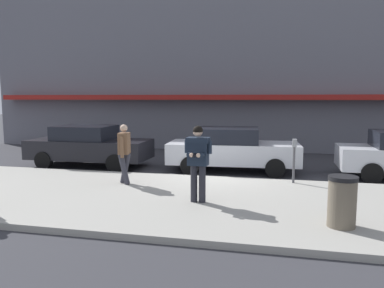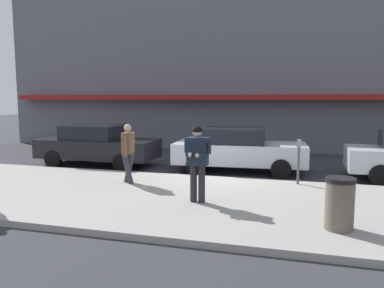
% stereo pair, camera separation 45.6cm
% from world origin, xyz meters
% --- Properties ---
extents(ground_plane, '(80.00, 80.00, 0.00)m').
position_xyz_m(ground_plane, '(0.00, 0.00, 0.00)').
color(ground_plane, '#333338').
extents(sidewalk, '(32.00, 5.30, 0.14)m').
position_xyz_m(sidewalk, '(1.00, -2.85, 0.07)').
color(sidewalk, '#99968E').
rests_on(sidewalk, ground).
extents(curb_paint_line, '(28.00, 0.12, 0.01)m').
position_xyz_m(curb_paint_line, '(1.00, 0.05, 0.00)').
color(curb_paint_line, silver).
rests_on(curb_paint_line, ground).
extents(storefront_facade, '(28.00, 4.70, 10.21)m').
position_xyz_m(storefront_facade, '(1.00, 8.49, 5.10)').
color(storefront_facade, slate).
rests_on(storefront_facade, ground).
extents(parked_sedan_near, '(4.51, 1.95, 1.54)m').
position_xyz_m(parked_sedan_near, '(-4.90, 1.17, 0.79)').
color(parked_sedan_near, black).
rests_on(parked_sedan_near, ground).
extents(parked_sedan_mid, '(4.60, 2.14, 1.54)m').
position_xyz_m(parked_sedan_mid, '(0.47, 1.38, 0.79)').
color(parked_sedan_mid, silver).
rests_on(parked_sedan_mid, ground).
extents(man_texting_on_phone, '(0.65, 0.59, 1.81)m').
position_xyz_m(man_texting_on_phone, '(0.20, -3.18, 1.25)').
color(man_texting_on_phone, '#23232B').
rests_on(man_texting_on_phone, sidewalk).
extents(pedestrian_dark_coat, '(0.38, 0.59, 1.70)m').
position_xyz_m(pedestrian_dark_coat, '(-2.23, -1.77, 1.11)').
color(pedestrian_dark_coat, '#33333D').
rests_on(pedestrian_dark_coat, sidewalk).
extents(parking_meter, '(0.12, 0.18, 1.27)m').
position_xyz_m(parking_meter, '(2.48, -0.60, 0.97)').
color(parking_meter, '#4C4C51').
rests_on(parking_meter, sidewalk).
extents(trash_bin, '(0.55, 0.55, 0.98)m').
position_xyz_m(trash_bin, '(3.21, -4.23, 0.63)').
color(trash_bin, '#665B4C').
rests_on(trash_bin, sidewalk).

